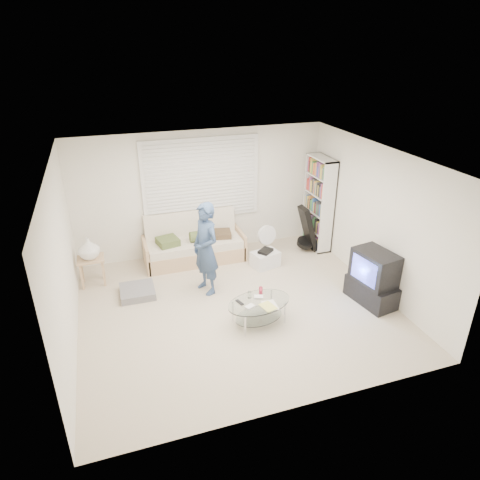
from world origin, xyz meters
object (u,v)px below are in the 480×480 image
object	(u,v)px
tv_unit	(373,278)
coffee_table	(259,306)
bookshelf	(318,203)
futon_sofa	(194,245)

from	to	relation	value
tv_unit	coffee_table	size ratio (longest dim) A/B	0.83
bookshelf	futon_sofa	bearing A→B (deg)	176.21
bookshelf	coffee_table	world-z (taller)	bookshelf
bookshelf	coffee_table	xyz separation A→B (m)	(-2.12, -2.20, -0.66)
futon_sofa	tv_unit	xyz separation A→B (m)	(2.48, -2.41, 0.14)
coffee_table	bookshelf	bearing A→B (deg)	46.02
futon_sofa	bookshelf	xyz separation A→B (m)	(2.61, -0.17, 0.65)
futon_sofa	coffee_table	bearing A→B (deg)	-78.44
futon_sofa	coffee_table	xyz separation A→B (m)	(0.49, -2.37, -0.01)
futon_sofa	tv_unit	size ratio (longest dim) A/B	2.10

